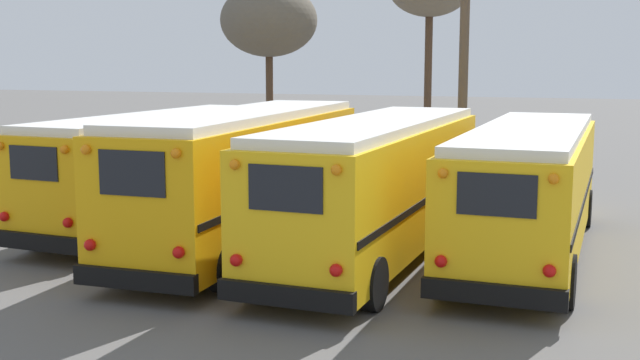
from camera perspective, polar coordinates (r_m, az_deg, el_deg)
name	(u,v)px	position (r m, az deg, el deg)	size (l,w,h in m)	color
ground_plane	(317,246)	(19.33, -0.18, -4.74)	(160.00, 160.00, 0.00)	#5B5956
school_bus_0	(159,165)	(21.88, -11.37, 1.06)	(2.89, 9.67, 3.01)	#E5A00C
school_bus_1	(246,174)	(19.11, -5.27, 0.46)	(2.67, 10.24, 3.26)	#E5A00C
school_bus_2	(378,183)	(18.10, 4.13, -0.19)	(2.85, 10.57, 3.12)	yellow
school_bus_3	(529,186)	(18.75, 14.64, -0.38)	(2.72, 10.46, 2.96)	yellow
utility_pole	(464,64)	(28.90, 10.18, 8.09)	(1.80, 0.34, 8.33)	brown
bare_tree_0	(269,21)	(34.64, -3.66, 11.22)	(4.12, 4.12, 7.64)	#473323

